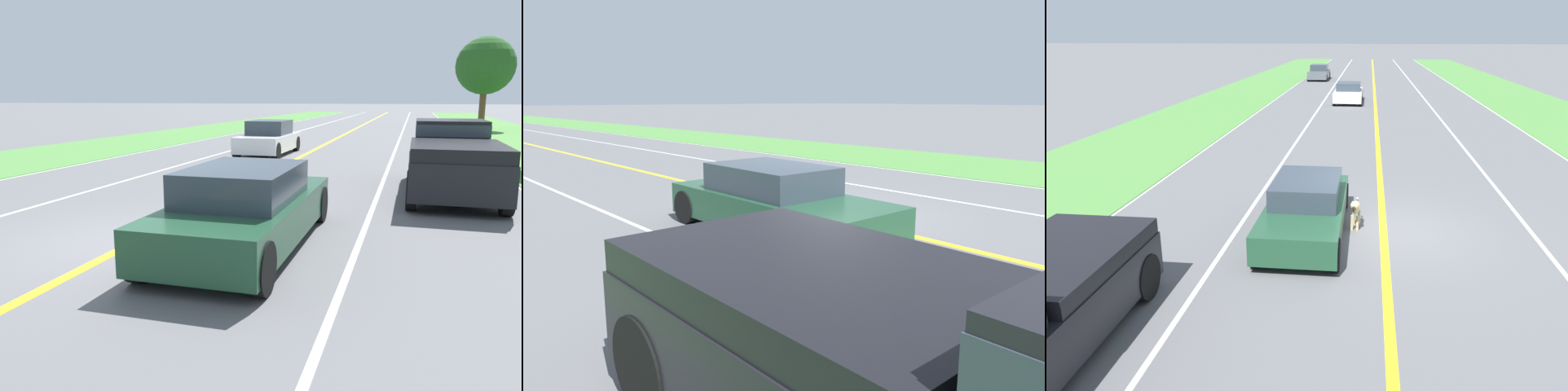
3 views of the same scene
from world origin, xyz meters
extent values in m
plane|color=#5B5B5E|center=(0.00, 0.00, 0.00)|extent=(400.00, 400.00, 0.00)
cube|color=yellow|center=(0.00, 0.00, 0.00)|extent=(0.18, 160.00, 0.01)
cube|color=white|center=(-7.00, 0.00, 0.00)|extent=(0.14, 160.00, 0.01)
cube|color=white|center=(3.50, 0.00, 0.00)|extent=(0.10, 160.00, 0.01)
cube|color=white|center=(-3.50, 0.00, 0.00)|extent=(0.10, 160.00, 0.01)
cube|color=#4C843D|center=(-10.00, 0.00, 0.01)|extent=(6.00, 160.00, 0.03)
cube|color=#1E472D|center=(1.82, 0.33, 0.49)|extent=(1.76, 4.72, 0.60)
cube|color=#2D3842|center=(1.82, 0.14, 1.04)|extent=(1.51, 2.26, 0.50)
cylinder|color=black|center=(2.61, 2.25, 0.33)|extent=(0.22, 0.67, 0.67)
cylinder|color=black|center=(2.61, -1.59, 0.33)|extent=(0.22, 0.67, 0.67)
cylinder|color=black|center=(1.03, 2.25, 0.33)|extent=(0.22, 0.67, 0.67)
cylinder|color=black|center=(1.03, -1.59, 0.33)|extent=(0.22, 0.67, 0.67)
ellipsoid|color=#D1B784|center=(0.67, -0.15, 0.51)|extent=(0.23, 0.60, 0.28)
cylinder|color=#D1B784|center=(0.75, 0.05, 0.19)|extent=(0.06, 0.06, 0.38)
cylinder|color=#D1B784|center=(0.72, -0.36, 0.19)|extent=(0.06, 0.06, 0.38)
cylinder|color=#D1B784|center=(0.62, 0.06, 0.19)|extent=(0.06, 0.06, 0.38)
cylinder|color=#D1B784|center=(0.59, -0.35, 0.19)|extent=(0.06, 0.06, 0.38)
cylinder|color=#D1B784|center=(0.69, 0.10, 0.62)|extent=(0.13, 0.17, 0.16)
sphere|color=#D1B784|center=(0.70, 0.21, 0.68)|extent=(0.21, 0.21, 0.20)
ellipsoid|color=#331E14|center=(0.71, 0.34, 0.66)|extent=(0.10, 0.10, 0.08)
cone|color=tan|center=(0.75, 0.19, 0.75)|extent=(0.07, 0.07, 0.09)
cone|color=tan|center=(0.64, 0.20, 0.75)|extent=(0.07, 0.07, 0.09)
cylinder|color=#D1B784|center=(0.64, -0.53, 0.55)|extent=(0.06, 0.22, 0.22)
cube|color=black|center=(5.18, 4.74, 1.19)|extent=(1.94, 3.04, 0.28)
cylinder|color=black|center=(6.08, 3.77, 0.41)|extent=(0.22, 0.83, 0.83)
cylinder|color=black|center=(4.27, 3.77, 0.41)|extent=(0.22, 0.83, 0.83)
camera|label=1|loc=(4.25, -7.05, 2.30)|focal=35.00mm
camera|label=2|loc=(7.68, 7.28, 2.48)|focal=35.00mm
camera|label=3|loc=(0.48, 11.48, 4.55)|focal=35.00mm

